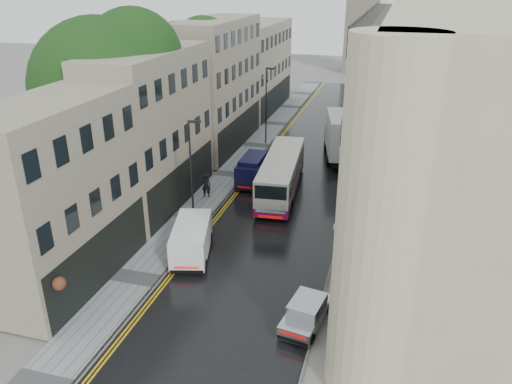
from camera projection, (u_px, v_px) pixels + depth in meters
The scene contains 15 objects.
road at pixel (297, 182), 41.22m from camera, with size 9.00×85.00×0.02m, color black.
left_sidewalk at pixel (230, 175), 42.65m from camera, with size 2.70×85.00×0.12m, color gray.
right_sidewalk at pixel (364, 189), 39.86m from camera, with size 1.80×85.00×0.12m, color slate.
old_shop_row at pixel (199, 97), 43.39m from camera, with size 4.50×56.00×12.00m, color gray, non-canonical shape.
modern_block at pixel (442, 112), 34.55m from camera, with size 8.00×40.00×14.00m, color beige, non-canonical shape.
tree_near at pixel (104, 111), 34.94m from camera, with size 10.56×10.56×13.89m, color black, non-canonical shape.
tree_far at pixel (183, 86), 46.63m from camera, with size 9.24×9.24×12.46m, color black, non-canonical shape.
cream_bus at pixel (260, 189), 36.20m from camera, with size 2.45×10.76×2.93m, color beige, non-canonical shape.
white_lorry at pixel (330, 142), 43.97m from camera, with size 2.48×8.27×4.34m, color silver, non-canonical shape.
silver_hatchback at pixel (282, 323), 23.41m from camera, with size 1.59×3.63×1.36m, color #9E9EA2, non-canonical shape.
white_van at pixel (172, 254), 28.47m from camera, with size 2.02×4.70×2.13m, color white, non-canonical shape.
navy_van at pixel (238, 175), 39.39m from camera, with size 1.93×4.83×2.46m, color black, non-canonical shape.
pedestrian at pixel (206, 185), 37.88m from camera, with size 0.68×0.45×1.87m, color black.
lamp_post_near at pixel (191, 176), 32.16m from camera, with size 0.83×0.18×7.35m, color black, non-canonical shape.
lamp_post_far at pixel (266, 107), 49.03m from camera, with size 0.84×0.19×7.50m, color black, non-canonical shape.
Camera 1 is at (7.05, -10.14, 15.66)m, focal length 35.00 mm.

